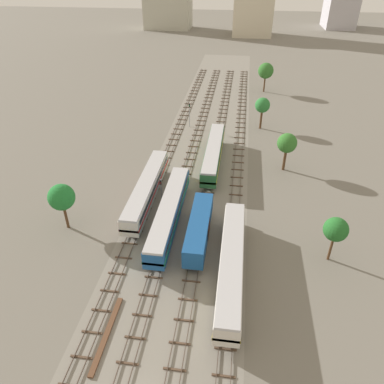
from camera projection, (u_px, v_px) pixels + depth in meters
name	position (u px, v px, depth m)	size (l,w,h in m)	color
ground_plane	(205.00, 146.00, 79.77)	(480.00, 480.00, 0.00)	slate
ballast_bed	(205.00, 146.00, 79.77)	(18.83, 176.00, 0.01)	gray
track_far_left	(173.00, 142.00, 81.37)	(2.40, 126.00, 0.29)	#47382D
track_left	(194.00, 143.00, 80.81)	(2.40, 126.00, 0.29)	#47382D
track_centre_left	(217.00, 145.00, 80.24)	(2.40, 126.00, 0.29)	#47382D
track_centre	(239.00, 146.00, 79.67)	(2.40, 126.00, 0.29)	#47382D
passenger_coach_centre_nearest	(231.00, 262.00, 45.96)	(2.96, 22.00, 3.80)	beige
freight_boxcar_centre_left_near	(199.00, 228.00, 52.04)	(2.87, 14.00, 3.60)	#194C8C
passenger_coach_left_mid	(169.00, 211.00, 55.13)	(2.96, 22.00, 3.80)	#194C8C
passenger_coach_far_left_midfar	(147.00, 188.00, 60.66)	(2.96, 22.00, 3.80)	beige
passenger_coach_centre_left_far	(213.00, 152.00, 71.59)	(2.96, 22.00, 3.80)	#286638
signal_post_nearest	(189.00, 112.00, 86.95)	(0.28, 0.47, 5.94)	gray
signal_post_near	(161.00, 188.00, 59.99)	(0.28, 0.47, 4.59)	gray
lineside_tree_0	(266.00, 71.00, 108.46)	(4.60, 4.60, 8.63)	#4C331E
lineside_tree_1	(287.00, 143.00, 68.10)	(3.72, 3.72, 7.57)	#4C331E
lineside_tree_2	(62.00, 197.00, 53.04)	(3.95, 3.95, 7.57)	#4C331E
lineside_tree_3	(262.00, 106.00, 85.04)	(3.50, 3.50, 7.56)	#4C331E
lineside_tree_4	(336.00, 230.00, 47.35)	(3.27, 3.27, 6.87)	#4C331E
spare_rail_bundle	(107.00, 334.00, 40.11)	(0.60, 10.00, 0.24)	brown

